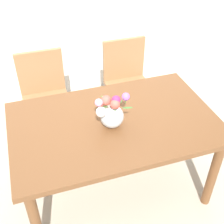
% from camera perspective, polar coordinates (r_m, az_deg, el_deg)
% --- Properties ---
extents(ground_plane, '(12.00, 12.00, 0.00)m').
position_cam_1_polar(ground_plane, '(2.67, 0.34, -13.68)').
color(ground_plane, '#B7AD99').
extents(dining_table, '(1.48, 0.93, 0.72)m').
position_cam_1_polar(dining_table, '(2.21, 0.40, -3.51)').
color(dining_table, brown).
rests_on(dining_table, ground_plane).
extents(chair_left, '(0.42, 0.42, 0.90)m').
position_cam_1_polar(chair_left, '(2.86, -12.60, 3.42)').
color(chair_left, '#9E7047').
rests_on(chair_left, ground_plane).
extents(chair_right, '(0.42, 0.42, 0.90)m').
position_cam_1_polar(chair_right, '(3.00, 2.89, 6.23)').
color(chair_right, '#9E7047').
rests_on(chair_right, ground_plane).
extents(flower_vase, '(0.27, 0.19, 0.26)m').
position_cam_1_polar(flower_vase, '(2.04, -0.12, -0.12)').
color(flower_vase, silver).
rests_on(flower_vase, dining_table).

